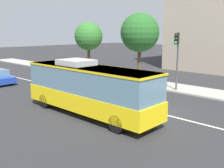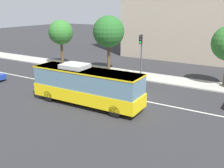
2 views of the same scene
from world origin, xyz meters
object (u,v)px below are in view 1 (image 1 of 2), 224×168
object	(u,v)px
sedan_black	(88,78)
street_tree_kerbside_centre	(89,36)
traffic_light_mid_block	(177,51)
street_tree_kerbside_right	(140,33)
transit_bus	(89,87)

from	to	relation	value
sedan_black	street_tree_kerbside_centre	xyz separation A→B (m)	(-4.87, 4.34, 3.95)
sedan_black	traffic_light_mid_block	distance (m)	8.98
traffic_light_mid_block	street_tree_kerbside_right	size ratio (longest dim) A/B	0.73
traffic_light_mid_block	street_tree_kerbside_right	bearing A→B (deg)	-102.08
transit_bus	traffic_light_mid_block	world-z (taller)	traffic_light_mid_block
street_tree_kerbside_centre	street_tree_kerbside_right	distance (m)	7.72
traffic_light_mid_block	sedan_black	bearing A→B (deg)	-65.96
transit_bus	street_tree_kerbside_centre	world-z (taller)	street_tree_kerbside_centre
street_tree_kerbside_centre	transit_bus	bearing A→B (deg)	-40.99
sedan_black	street_tree_kerbside_centre	bearing A→B (deg)	-41.87
street_tree_kerbside_centre	street_tree_kerbside_right	world-z (taller)	street_tree_kerbside_right
traffic_light_mid_block	street_tree_kerbside_centre	distance (m)	12.75
sedan_black	street_tree_kerbside_right	xyz separation A→B (m)	(2.83, 4.52, 4.41)
transit_bus	sedan_black	distance (m)	9.64
sedan_black	street_tree_kerbside_centre	size ratio (longest dim) A/B	0.70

